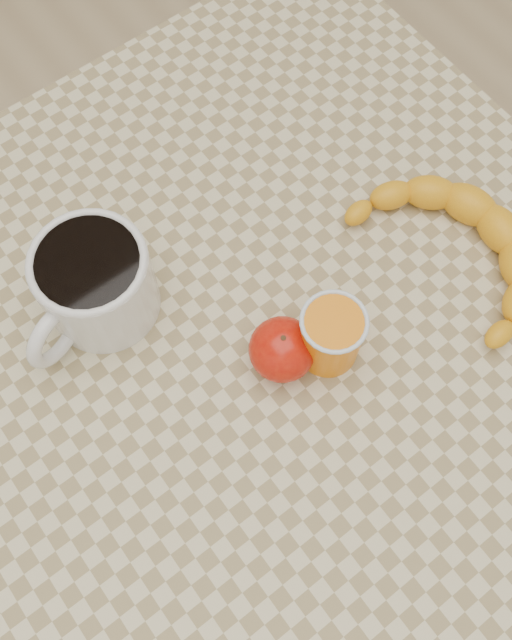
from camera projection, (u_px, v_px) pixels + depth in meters
ground at (256, 469)px, 1.42m from camera, size 3.00×3.00×0.00m
table at (256, 356)px, 0.81m from camera, size 0.80×0.80×0.75m
coffee_mug at (94, 283)px, 0.69m from camera, size 0.17×0.15×0.10m
orange_juice_glass at (331, 335)px, 0.69m from camera, size 0.07×0.07×0.08m
apple at (282, 349)px, 0.69m from camera, size 0.07×0.07×0.06m
banana at (457, 250)px, 0.74m from camera, size 0.21×0.28×0.04m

